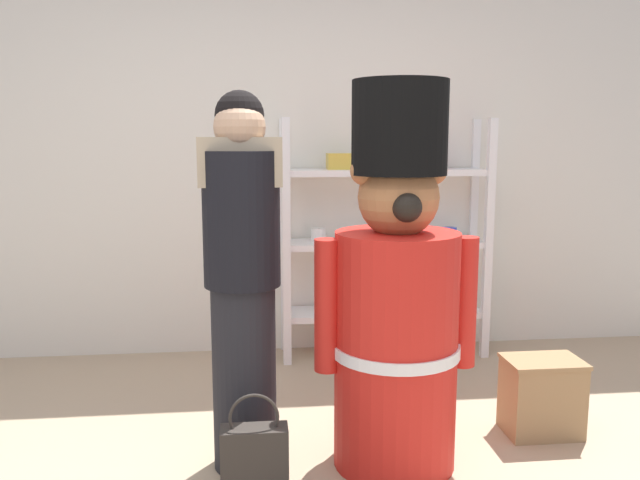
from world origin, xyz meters
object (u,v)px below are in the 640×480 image
merchandise_shelf (385,237)px  shopping_bag (255,464)px  teddy_bear_guard (396,303)px  person_shopper (242,276)px  display_crate (542,396)px

merchandise_shelf → shopping_bag: (-0.87, -1.72, -0.62)m
teddy_bear_guard → shopping_bag: teddy_bear_guard is taller
teddy_bear_guard → person_shopper: teddy_bear_guard is taller
merchandise_shelf → teddy_bear_guard: 1.48m
teddy_bear_guard → merchandise_shelf: bearing=80.1°
person_shopper → shopping_bag: bearing=-83.1°
merchandise_shelf → teddy_bear_guard: size_ratio=0.94×
merchandise_shelf → teddy_bear_guard: bearing=-99.9°
merchandise_shelf → display_crate: 1.48m
teddy_bear_guard → display_crate: bearing=14.7°
merchandise_shelf → display_crate: size_ratio=4.14×
merchandise_shelf → person_shopper: 1.67m
merchandise_shelf → person_shopper: person_shopper is taller
merchandise_shelf → shopping_bag: 2.02m
person_shopper → merchandise_shelf: bearing=57.2°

